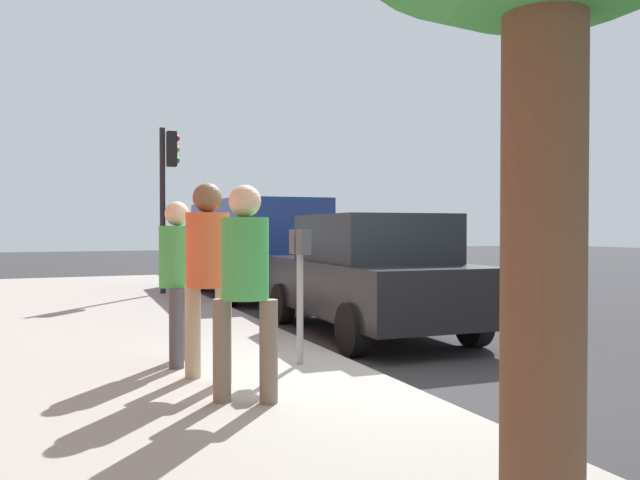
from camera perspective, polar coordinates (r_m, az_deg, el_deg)
The scene contains 9 objects.
ground_plane at distance 6.76m, azimuth 4.15°, elevation -12.41°, with size 80.00×80.00×0.00m, color #2B2B2D.
sidewalk_slab at distance 6.04m, azimuth -22.90°, elevation -13.40°, with size 28.00×6.00×0.15m, color gray.
parking_meter at distance 6.68m, azimuth -1.79°, elevation -2.43°, with size 0.36×0.12×1.41m.
pedestrian_at_meter at distance 6.04m, azimuth -9.98°, elevation -2.03°, with size 0.49×0.40×1.84m.
pedestrian_bystander at distance 5.25m, azimuth -6.70°, elevation -3.05°, with size 0.39×0.49×1.77m.
parking_officer at distance 6.83m, azimuth -12.61°, elevation -2.59°, with size 0.51×0.37×1.70m.
parked_sedan_near at distance 9.46m, azimuth 4.44°, elevation -3.04°, with size 4.47×2.10×1.77m.
parked_van_far at distance 14.88m, azimuth -5.96°, elevation -0.15°, with size 5.27×2.28×2.18m.
traffic_signal at distance 14.38m, azimuth -13.46°, elevation 5.04°, with size 0.24×0.44×3.60m.
Camera 1 is at (-5.85, 2.99, 1.58)m, focal length 35.91 mm.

